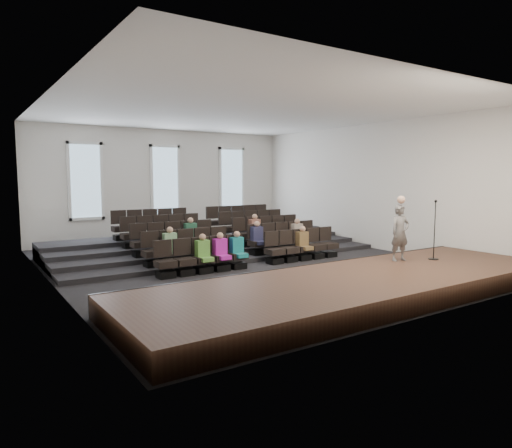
{
  "coord_description": "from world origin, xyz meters",
  "views": [
    {
      "loc": [
        -8.03,
        -12.74,
        2.9
      ],
      "look_at": [
        0.7,
        0.5,
        1.24
      ],
      "focal_mm": 32.0,
      "sensor_mm": 36.0,
      "label": 1
    }
  ],
  "objects": [
    {
      "name": "ground",
      "position": [
        0.0,
        0.0,
        0.0
      ],
      "size": [
        14.0,
        14.0,
        0.0
      ],
      "primitive_type": "plane",
      "color": "black",
      "rests_on": "ground"
    },
    {
      "name": "ceiling",
      "position": [
        0.0,
        0.0,
        5.01
      ],
      "size": [
        12.0,
        14.0,
        0.02
      ],
      "primitive_type": "cube",
      "color": "white",
      "rests_on": "ground"
    },
    {
      "name": "wall_back",
      "position": [
        0.0,
        7.02,
        2.5
      ],
      "size": [
        12.0,
        0.04,
        5.0
      ],
      "primitive_type": "cube",
      "color": "silver",
      "rests_on": "ground"
    },
    {
      "name": "wall_front",
      "position": [
        0.0,
        -7.02,
        2.5
      ],
      "size": [
        12.0,
        0.04,
        5.0
      ],
      "primitive_type": "cube",
      "color": "silver",
      "rests_on": "ground"
    },
    {
      "name": "wall_left",
      "position": [
        -6.02,
        0.0,
        2.5
      ],
      "size": [
        0.04,
        14.0,
        5.0
      ],
      "primitive_type": "cube",
      "color": "silver",
      "rests_on": "ground"
    },
    {
      "name": "wall_right",
      "position": [
        6.02,
        0.0,
        2.5
      ],
      "size": [
        0.04,
        14.0,
        5.0
      ],
      "primitive_type": "cube",
      "color": "silver",
      "rests_on": "ground"
    },
    {
      "name": "stage",
      "position": [
        0.0,
        -5.1,
        0.25
      ],
      "size": [
        11.8,
        3.6,
        0.5
      ],
      "primitive_type": "cube",
      "color": "#432A1C",
      "rests_on": "ground"
    },
    {
      "name": "stage_lip",
      "position": [
        0.0,
        -3.33,
        0.25
      ],
      "size": [
        11.8,
        0.06,
        0.52
      ],
      "primitive_type": "cube",
      "color": "black",
      "rests_on": "ground"
    },
    {
      "name": "risers",
      "position": [
        0.0,
        3.17,
        0.2
      ],
      "size": [
        11.8,
        4.8,
        0.6
      ],
      "color": "black",
      "rests_on": "ground"
    },
    {
      "name": "seating_rows",
      "position": [
        -0.0,
        1.54,
        0.68
      ],
      "size": [
        6.8,
        4.7,
        1.67
      ],
      "color": "black",
      "rests_on": "ground"
    },
    {
      "name": "windows",
      "position": [
        0.0,
        6.95,
        2.7
      ],
      "size": [
        8.44,
        0.1,
        3.24
      ],
      "color": "white",
      "rests_on": "wall_back"
    },
    {
      "name": "audience",
      "position": [
        -0.15,
        0.22,
        0.8
      ],
      "size": [
        5.45,
        2.64,
        1.1
      ],
      "color": "#62A542",
      "rests_on": "seating_rows"
    },
    {
      "name": "speaker",
      "position": [
        2.45,
        -4.28,
        1.3
      ],
      "size": [
        0.65,
        0.5,
        1.6
      ],
      "primitive_type": "imported",
      "rotation": [
        0.0,
        0.0,
        -0.22
      ],
      "color": "#5F5D5A",
      "rests_on": "stage"
    },
    {
      "name": "mic_stand",
      "position": [
        3.45,
        -4.69,
        1.01
      ],
      "size": [
        0.29,
        0.29,
        1.73
      ],
      "color": "black",
      "rests_on": "stage"
    }
  ]
}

